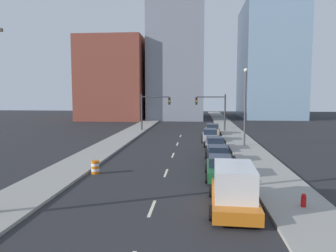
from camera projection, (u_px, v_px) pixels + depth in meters
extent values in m
cube|color=gray|center=(141.00, 127.00, 56.21)|extent=(3.43, 94.47, 0.17)
cube|color=gray|center=(228.00, 127.00, 54.92)|extent=(3.43, 94.47, 0.17)
cube|color=beige|center=(152.00, 208.00, 16.39)|extent=(0.16, 2.40, 0.01)
cube|color=beige|center=(166.00, 173.00, 23.71)|extent=(0.16, 2.40, 0.01)
cube|color=beige|center=(173.00, 155.00, 30.55)|extent=(0.16, 2.40, 0.01)
cube|color=beige|center=(177.00, 144.00, 37.41)|extent=(0.16, 2.40, 0.01)
cube|color=beige|center=(181.00, 136.00, 44.49)|extent=(0.16, 2.40, 0.01)
cube|color=brown|center=(115.00, 80.00, 73.96)|extent=(14.00, 16.00, 17.85)
cube|color=gray|center=(177.00, 53.00, 76.09)|extent=(12.00, 20.00, 30.40)
cube|color=#8CADC6|center=(269.00, 62.00, 78.31)|extent=(13.00, 20.00, 26.56)
cylinder|color=#38383D|center=(142.00, 113.00, 50.34)|extent=(0.24, 0.24, 5.64)
cylinder|color=#38383D|center=(155.00, 97.00, 49.91)|extent=(4.29, 0.16, 0.16)
cube|color=black|center=(169.00, 101.00, 49.78)|extent=(0.34, 0.32, 1.10)
cylinder|color=#4C0C0C|center=(169.00, 99.00, 49.58)|extent=(0.22, 0.04, 0.22)
cylinder|color=yellow|center=(169.00, 101.00, 49.61)|extent=(0.22, 0.04, 0.22)
cylinder|color=#0C3F14|center=(169.00, 103.00, 49.65)|extent=(0.22, 0.04, 0.22)
cylinder|color=#38383D|center=(225.00, 113.00, 49.22)|extent=(0.24, 0.24, 5.64)
cylinder|color=#38383D|center=(211.00, 97.00, 49.17)|extent=(4.29, 0.16, 0.16)
cube|color=black|center=(196.00, 101.00, 49.42)|extent=(0.34, 0.32, 1.10)
cylinder|color=#4C0C0C|center=(196.00, 99.00, 49.22)|extent=(0.22, 0.04, 0.22)
cylinder|color=yellow|center=(196.00, 101.00, 49.25)|extent=(0.22, 0.04, 0.22)
cylinder|color=#0C3F14|center=(196.00, 103.00, 49.28)|extent=(0.22, 0.04, 0.22)
cylinder|color=orange|center=(95.00, 172.00, 23.49)|extent=(0.56, 0.56, 0.19)
cylinder|color=white|center=(95.00, 170.00, 23.47)|extent=(0.56, 0.56, 0.19)
cylinder|color=orange|center=(95.00, 167.00, 23.45)|extent=(0.56, 0.56, 0.19)
cylinder|color=white|center=(95.00, 165.00, 23.43)|extent=(0.56, 0.56, 0.19)
cylinder|color=orange|center=(95.00, 162.00, 23.41)|extent=(0.56, 0.56, 0.19)
cylinder|color=#4C4C51|center=(245.00, 110.00, 35.10)|extent=(0.20, 0.20, 7.98)
sphere|color=white|center=(246.00, 70.00, 34.68)|extent=(0.44, 0.44, 0.44)
cylinder|color=red|center=(303.00, 204.00, 16.13)|extent=(0.26, 0.26, 0.65)
sphere|color=red|center=(304.00, 196.00, 16.09)|extent=(0.23, 0.23, 0.23)
cube|color=orange|center=(233.00, 199.00, 16.35)|extent=(2.36, 5.64, 0.59)
cube|color=silver|center=(234.00, 180.00, 15.98)|extent=(2.02, 3.52, 1.46)
cylinder|color=black|center=(211.00, 190.00, 18.21)|extent=(0.25, 0.71, 0.71)
cylinder|color=black|center=(252.00, 192.00, 17.93)|extent=(0.25, 0.71, 0.71)
cylinder|color=black|center=(211.00, 213.00, 14.81)|extent=(0.25, 0.71, 0.71)
cylinder|color=black|center=(261.00, 215.00, 14.53)|extent=(0.25, 0.71, 0.71)
cube|color=#1E6033|center=(220.00, 170.00, 22.29)|extent=(1.80, 4.63, 0.70)
cube|color=#1E2838|center=(220.00, 161.00, 22.22)|extent=(1.54, 2.10, 0.63)
cylinder|color=black|center=(207.00, 168.00, 23.81)|extent=(0.23, 0.64, 0.64)
cylinder|color=black|center=(231.00, 169.00, 23.62)|extent=(0.23, 0.64, 0.64)
cylinder|color=black|center=(207.00, 178.00, 20.99)|extent=(0.23, 0.64, 0.64)
cylinder|color=black|center=(235.00, 179.00, 20.80)|extent=(0.23, 0.64, 0.64)
cube|color=black|center=(218.00, 156.00, 27.43)|extent=(1.84, 4.31, 0.63)
cube|color=#1E2838|center=(218.00, 149.00, 27.37)|extent=(1.59, 1.95, 0.58)
cylinder|color=black|center=(206.00, 155.00, 28.83)|extent=(0.23, 0.61, 0.60)
cylinder|color=black|center=(227.00, 156.00, 28.69)|extent=(0.23, 0.61, 0.60)
cylinder|color=black|center=(208.00, 162.00, 26.19)|extent=(0.23, 0.61, 0.60)
cylinder|color=black|center=(231.00, 162.00, 26.06)|extent=(0.23, 0.61, 0.60)
cube|color=slate|center=(215.00, 145.00, 33.30)|extent=(1.97, 4.84, 0.59)
cube|color=#1E2838|center=(215.00, 140.00, 33.25)|extent=(1.65, 2.20, 0.57)
cylinder|color=black|center=(205.00, 144.00, 34.83)|extent=(0.25, 0.71, 0.70)
cylinder|color=black|center=(222.00, 144.00, 34.74)|extent=(0.25, 0.71, 0.70)
cylinder|color=black|center=(207.00, 149.00, 31.89)|extent=(0.25, 0.71, 0.70)
cylinder|color=black|center=(226.00, 149.00, 31.80)|extent=(0.25, 0.71, 0.70)
cube|color=#B2B2BC|center=(210.00, 137.00, 39.58)|extent=(1.83, 4.34, 0.70)
cube|color=#1E2838|center=(210.00, 131.00, 39.51)|extent=(1.58, 1.96, 0.63)
cylinder|color=black|center=(202.00, 137.00, 41.02)|extent=(0.23, 0.62, 0.62)
cylinder|color=black|center=(217.00, 137.00, 40.83)|extent=(0.23, 0.62, 0.62)
cylinder|color=black|center=(202.00, 140.00, 38.37)|extent=(0.23, 0.62, 0.62)
cylinder|color=black|center=(218.00, 140.00, 38.18)|extent=(0.23, 0.62, 0.62)
cube|color=tan|center=(212.00, 131.00, 45.83)|extent=(2.01, 4.27, 0.69)
cube|color=#1E2838|center=(212.00, 126.00, 45.77)|extent=(1.70, 1.95, 0.64)
cylinder|color=black|center=(206.00, 131.00, 47.26)|extent=(0.25, 0.69, 0.69)
cylinder|color=black|center=(219.00, 131.00, 47.02)|extent=(0.25, 0.69, 0.69)
cylinder|color=black|center=(205.00, 133.00, 44.69)|extent=(0.25, 0.69, 0.69)
cylinder|color=black|center=(220.00, 133.00, 44.44)|extent=(0.25, 0.69, 0.69)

